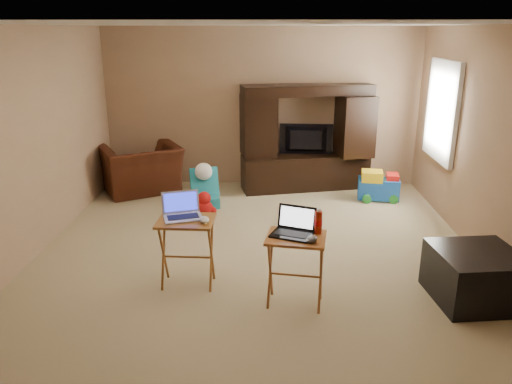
{
  "coord_description": "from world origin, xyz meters",
  "views": [
    {
      "loc": [
        0.14,
        -5.25,
        2.46
      ],
      "look_at": [
        0.0,
        -0.2,
        0.8
      ],
      "focal_mm": 35.0,
      "sensor_mm": 36.0,
      "label": 1
    }
  ],
  "objects_px": {
    "recliner": "(141,169)",
    "water_bottle": "(318,222)",
    "entertainment_center": "(306,138)",
    "laptop_right": "(292,223)",
    "mouse_left": "(204,220)",
    "mouse_right": "(312,239)",
    "tray_table_right": "(295,271)",
    "tray_table_left": "(187,253)",
    "child_rocker": "(203,188)",
    "push_toy": "(379,185)",
    "ottoman": "(475,276)",
    "laptop_left": "(183,207)",
    "television": "(306,140)",
    "plush_toy": "(204,205)"
  },
  "relations": [
    {
      "from": "ottoman",
      "to": "mouse_right",
      "type": "distance_m",
      "value": 1.66
    },
    {
      "from": "push_toy",
      "to": "television",
      "type": "bearing_deg",
      "value": 160.48
    },
    {
      "from": "entertainment_center",
      "to": "tray_table_right",
      "type": "xyz_separation_m",
      "value": [
        -0.32,
        -3.59,
        -0.48
      ]
    },
    {
      "from": "recliner",
      "to": "water_bottle",
      "type": "xyz_separation_m",
      "value": [
        2.46,
        -3.26,
        0.42
      ]
    },
    {
      "from": "mouse_right",
      "to": "mouse_left",
      "type": "bearing_deg",
      "value": 158.54
    },
    {
      "from": "ottoman",
      "to": "recliner",
      "type": "bearing_deg",
      "value": 141.01
    },
    {
      "from": "ottoman",
      "to": "laptop_left",
      "type": "distance_m",
      "value": 2.85
    },
    {
      "from": "entertainment_center",
      "to": "laptop_right",
      "type": "height_order",
      "value": "entertainment_center"
    },
    {
      "from": "push_toy",
      "to": "water_bottle",
      "type": "relative_size",
      "value": 2.9
    },
    {
      "from": "laptop_left",
      "to": "laptop_right",
      "type": "xyz_separation_m",
      "value": [
        1.04,
        -0.35,
        -0.02
      ]
    },
    {
      "from": "recliner",
      "to": "ottoman",
      "type": "distance_m",
      "value": 5.1
    },
    {
      "from": "push_toy",
      "to": "laptop_left",
      "type": "distance_m",
      "value": 3.68
    },
    {
      "from": "television",
      "to": "mouse_left",
      "type": "xyz_separation_m",
      "value": [
        -1.19,
        -3.32,
        -0.06
      ]
    },
    {
      "from": "child_rocker",
      "to": "laptop_right",
      "type": "relative_size",
      "value": 1.52
    },
    {
      "from": "mouse_left",
      "to": "child_rocker",
      "type": "bearing_deg",
      "value": 98.06
    },
    {
      "from": "mouse_right",
      "to": "tray_table_right",
      "type": "bearing_deg",
      "value": 137.29
    },
    {
      "from": "entertainment_center",
      "to": "laptop_right",
      "type": "distance_m",
      "value": 3.58
    },
    {
      "from": "push_toy",
      "to": "tray_table_right",
      "type": "height_order",
      "value": "tray_table_right"
    },
    {
      "from": "recliner",
      "to": "ottoman",
      "type": "relative_size",
      "value": 1.5
    },
    {
      "from": "laptop_right",
      "to": "mouse_left",
      "type": "bearing_deg",
      "value": -176.3
    },
    {
      "from": "water_bottle",
      "to": "laptop_left",
      "type": "bearing_deg",
      "value": 167.26
    },
    {
      "from": "child_rocker",
      "to": "tray_table_left",
      "type": "relative_size",
      "value": 0.78
    },
    {
      "from": "tray_table_left",
      "to": "mouse_right",
      "type": "height_order",
      "value": "mouse_right"
    },
    {
      "from": "tray_table_right",
      "to": "laptop_right",
      "type": "bearing_deg",
      "value": 162.39
    },
    {
      "from": "water_bottle",
      "to": "mouse_left",
      "type": "bearing_deg",
      "value": 169.87
    },
    {
      "from": "tray_table_left",
      "to": "laptop_right",
      "type": "bearing_deg",
      "value": -15.53
    },
    {
      "from": "water_bottle",
      "to": "plush_toy",
      "type": "bearing_deg",
      "value": 121.99
    },
    {
      "from": "push_toy",
      "to": "laptop_left",
      "type": "bearing_deg",
      "value": -124.77
    },
    {
      "from": "push_toy",
      "to": "tray_table_left",
      "type": "height_order",
      "value": "tray_table_left"
    },
    {
      "from": "plush_toy",
      "to": "mouse_right",
      "type": "bearing_deg",
      "value": -61.6
    },
    {
      "from": "recliner",
      "to": "mouse_right",
      "type": "bearing_deg",
      "value": 95.06
    },
    {
      "from": "child_rocker",
      "to": "television",
      "type": "bearing_deg",
      "value": 13.09
    },
    {
      "from": "laptop_right",
      "to": "mouse_left",
      "type": "xyz_separation_m",
      "value": [
        -0.82,
        0.25,
        -0.07
      ]
    },
    {
      "from": "push_toy",
      "to": "mouse_right",
      "type": "bearing_deg",
      "value": -103.71
    },
    {
      "from": "child_rocker",
      "to": "laptop_right",
      "type": "bearing_deg",
      "value": -84.35
    },
    {
      "from": "push_toy",
      "to": "laptop_left",
      "type": "xyz_separation_m",
      "value": [
        -2.47,
        -2.67,
        0.59
      ]
    },
    {
      "from": "entertainment_center",
      "to": "mouse_right",
      "type": "xyz_separation_m",
      "value": [
        -0.19,
        -3.71,
        -0.11
      ]
    },
    {
      "from": "laptop_right",
      "to": "mouse_left",
      "type": "height_order",
      "value": "laptop_right"
    },
    {
      "from": "television",
      "to": "child_rocker",
      "type": "xyz_separation_m",
      "value": [
        -1.53,
        -0.92,
        -0.52
      ]
    },
    {
      "from": "ottoman",
      "to": "laptop_left",
      "type": "height_order",
      "value": "laptop_left"
    },
    {
      "from": "recliner",
      "to": "plush_toy",
      "type": "distance_m",
      "value": 1.62
    },
    {
      "from": "plush_toy",
      "to": "laptop_left",
      "type": "xyz_separation_m",
      "value": [
        0.04,
        -1.83,
        0.63
      ]
    },
    {
      "from": "child_rocker",
      "to": "tray_table_right",
      "type": "height_order",
      "value": "tray_table_right"
    },
    {
      "from": "recliner",
      "to": "tray_table_right",
      "type": "bearing_deg",
      "value": 94.5
    },
    {
      "from": "plush_toy",
      "to": "mouse_right",
      "type": "height_order",
      "value": "mouse_right"
    },
    {
      "from": "push_toy",
      "to": "recliner",
      "type": "bearing_deg",
      "value": -176.71
    },
    {
      "from": "ottoman",
      "to": "mouse_left",
      "type": "distance_m",
      "value": 2.61
    },
    {
      "from": "recliner",
      "to": "laptop_right",
      "type": "distance_m",
      "value": 4.02
    },
    {
      "from": "tray_table_left",
      "to": "water_bottle",
      "type": "xyz_separation_m",
      "value": [
        1.25,
        -0.26,
        0.44
      ]
    },
    {
      "from": "push_toy",
      "to": "tray_table_right",
      "type": "distance_m",
      "value": 3.34
    }
  ]
}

